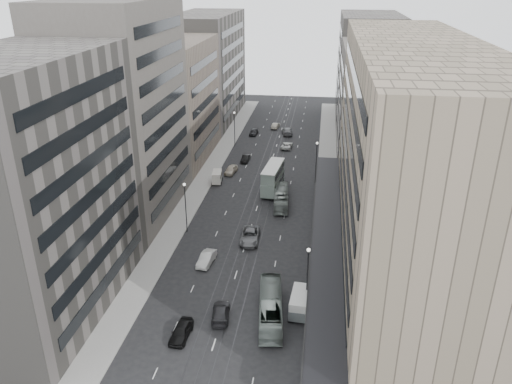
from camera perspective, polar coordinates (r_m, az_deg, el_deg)
The scene contains 29 objects.
ground at distance 67.43m, azimuth -2.47°, elevation -9.89°, with size 220.00×220.00×0.00m, color black.
sidewalk_right at distance 99.92m, azimuth 8.13°, elevation 1.56°, with size 4.00×125.00×0.15m, color gray.
sidewalk_left at distance 102.41m, azimuth -5.41°, elevation 2.26°, with size 4.00×125.00×0.15m, color gray.
department_store at distance 67.95m, azimuth 16.69°, elevation 3.48°, with size 19.20×60.00×30.00m.
building_right_mid at distance 110.72m, azimuth 13.52°, elevation 9.82°, with size 15.00×28.00×24.00m, color #514C46.
building_right_far at distance 139.64m, azimuth 12.59°, elevation 13.52°, with size 15.00×32.00×28.00m, color #605C56.
building_left_a at distance 61.23m, azimuth -24.36°, elevation 0.15°, with size 15.00×28.00×30.00m, color #605C56.
building_left_b at distance 83.33m, azimuth -15.19°, elevation 8.77°, with size 15.00×26.00×34.00m, color #514C46.
building_left_c at distance 109.02m, azimuth -9.61°, elevation 10.20°, with size 15.00×28.00×25.00m, color #65584F.
building_left_d at distance 139.95m, azimuth -5.67°, elevation 13.97°, with size 15.00×38.00×28.00m, color #605C56.
lamp_right_near at distance 59.58m, azimuth 5.92°, elevation -9.01°, with size 0.44×0.44×8.32m.
lamp_right_far at distance 95.76m, azimuth 6.92°, elevation 3.93°, with size 0.44×0.44×8.32m.
lamp_left_near at distance 77.17m, azimuth -8.08°, elevation -1.13°, with size 0.44×0.44×8.32m.
lamp_left_far at distance 116.56m, azimuth -2.47°, elevation 7.67°, with size 0.44×0.44×8.32m.
bus_near at distance 59.78m, azimuth 1.69°, elevation -13.03°, with size 2.58×11.01×3.07m, color gray.
bus_far at distance 87.20m, azimuth 2.90°, elevation -0.66°, with size 2.33×9.96×2.77m, color gray.
double_decker at distance 92.16m, azimuth 1.93°, elevation 1.66°, with size 3.67×9.56×5.11m.
vw_microbus at distance 60.90m, azimuth 5.01°, elevation -12.42°, with size 2.52×5.01×2.63m.
panel_van at distance 96.78m, azimuth -4.49°, elevation 1.76°, with size 2.16×3.85×2.32m.
sedan_0 at distance 58.16m, azimuth -8.55°, elevation -15.47°, with size 1.84×4.58×1.56m, color black.
sedan_1 at distance 70.60m, azimuth -5.68°, elevation -7.58°, with size 1.61×4.63×1.53m, color beige.
sedan_2 at distance 75.79m, azimuth -0.71°, elevation -5.05°, with size 2.78×6.04×1.68m, color slate.
sedan_3 at distance 60.48m, azimuth -4.05°, elevation -13.55°, with size 2.02×4.96×1.44m, color #262628.
sedan_4 at distance 101.49m, azimuth -2.88°, elevation 2.56°, with size 1.84×4.57×1.56m, color #BCB09C.
sedan_5 at distance 108.02m, azimuth -1.20°, elevation 3.86°, with size 1.45×4.16×1.37m, color black.
sedan_6 at distance 116.69m, azimuth 3.55°, elevation 5.35°, with size 2.30×5.00×1.39m, color silver.
sedan_7 at distance 127.23m, azimuth 3.58°, elevation 6.97°, with size 2.36×5.80×1.68m, color #5E5E61.
sedan_8 at distance 126.53m, azimuth -0.25°, elevation 6.88°, with size 1.77×4.41×1.50m, color black.
sedan_9 at distance 132.36m, azimuth 2.27°, elevation 7.60°, with size 1.50×4.30×1.42m, color #ADA48F.
Camera 1 is at (10.48, -55.25, 37.21)m, focal length 35.00 mm.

